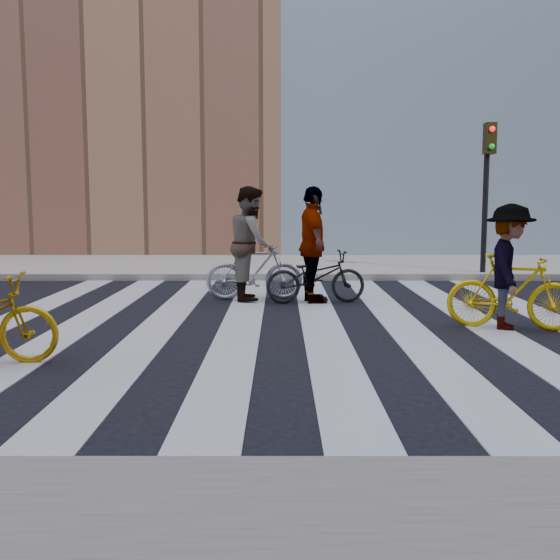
{
  "coord_description": "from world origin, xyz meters",
  "views": [
    {
      "loc": [
        -0.01,
        -8.79,
        1.67
      ],
      "look_at": [
        -0.02,
        0.3,
        0.58
      ],
      "focal_mm": 42.0,
      "sensor_mm": 36.0,
      "label": 1
    }
  ],
  "objects_px": {
    "bike_silver_mid": "(254,271)",
    "rider_rear": "(313,245)",
    "rider_right": "(509,267)",
    "traffic_signal": "(487,173)",
    "bike_dark_rear": "(316,277)",
    "rider_mid": "(251,244)",
    "bike_yellow_right": "(512,292)"
  },
  "relations": [
    {
      "from": "traffic_signal",
      "to": "rider_right",
      "type": "distance_m",
      "value": 5.97
    },
    {
      "from": "bike_silver_mid",
      "to": "rider_right",
      "type": "distance_m",
      "value": 4.34
    },
    {
      "from": "rider_mid",
      "to": "bike_dark_rear",
      "type": "bearing_deg",
      "value": -111.93
    },
    {
      "from": "bike_dark_rear",
      "to": "rider_mid",
      "type": "distance_m",
      "value": 1.25
    },
    {
      "from": "bike_dark_rear",
      "to": "rider_rear",
      "type": "height_order",
      "value": "rider_rear"
    },
    {
      "from": "rider_right",
      "to": "bike_silver_mid",
      "type": "bearing_deg",
      "value": 70.51
    },
    {
      "from": "bike_yellow_right",
      "to": "bike_dark_rear",
      "type": "xyz_separation_m",
      "value": [
        -2.46,
        2.26,
        -0.06
      ]
    },
    {
      "from": "bike_dark_rear",
      "to": "rider_right",
      "type": "distance_m",
      "value": 3.33
    },
    {
      "from": "rider_mid",
      "to": "rider_rear",
      "type": "relative_size",
      "value": 1.0
    },
    {
      "from": "bike_dark_rear",
      "to": "rider_rear",
      "type": "bearing_deg",
      "value": 80.85
    },
    {
      "from": "bike_silver_mid",
      "to": "rider_right",
      "type": "bearing_deg",
      "value": -130.97
    },
    {
      "from": "rider_mid",
      "to": "rider_right",
      "type": "bearing_deg",
      "value": -130.57
    },
    {
      "from": "rider_right",
      "to": "bike_yellow_right",
      "type": "bearing_deg",
      "value": -72.15
    },
    {
      "from": "bike_dark_rear",
      "to": "rider_right",
      "type": "height_order",
      "value": "rider_right"
    },
    {
      "from": "rider_right",
      "to": "traffic_signal",
      "type": "bearing_deg",
      "value": 3.61
    },
    {
      "from": "bike_yellow_right",
      "to": "rider_right",
      "type": "bearing_deg",
      "value": 107.85
    },
    {
      "from": "bike_dark_rear",
      "to": "rider_rear",
      "type": "distance_m",
      "value": 0.53
    },
    {
      "from": "rider_right",
      "to": "rider_rear",
      "type": "height_order",
      "value": "rider_rear"
    },
    {
      "from": "rider_rear",
      "to": "rider_right",
      "type": "bearing_deg",
      "value": -141.81
    },
    {
      "from": "traffic_signal",
      "to": "rider_mid",
      "type": "xyz_separation_m",
      "value": [
        -4.91,
        -2.99,
        -1.31
      ]
    },
    {
      "from": "bike_dark_rear",
      "to": "rider_rear",
      "type": "relative_size",
      "value": 0.86
    },
    {
      "from": "rider_rear",
      "to": "rider_mid",
      "type": "bearing_deg",
      "value": 61.73
    },
    {
      "from": "bike_dark_rear",
      "to": "traffic_signal",
      "type": "bearing_deg",
      "value": -58.04
    },
    {
      "from": "bike_yellow_right",
      "to": "rider_rear",
      "type": "xyz_separation_m",
      "value": [
        -2.51,
        2.26,
        0.46
      ]
    },
    {
      "from": "bike_dark_rear",
      "to": "rider_mid",
      "type": "height_order",
      "value": "rider_mid"
    },
    {
      "from": "rider_mid",
      "to": "rider_rear",
      "type": "height_order",
      "value": "rider_mid"
    },
    {
      "from": "traffic_signal",
      "to": "rider_mid",
      "type": "distance_m",
      "value": 5.89
    },
    {
      "from": "bike_yellow_right",
      "to": "rider_mid",
      "type": "xyz_separation_m",
      "value": [
        -3.54,
        2.62,
        0.47
      ]
    },
    {
      "from": "rider_mid",
      "to": "rider_right",
      "type": "relative_size",
      "value": 1.17
    },
    {
      "from": "traffic_signal",
      "to": "rider_mid",
      "type": "height_order",
      "value": "traffic_signal"
    },
    {
      "from": "rider_rear",
      "to": "traffic_signal",
      "type": "bearing_deg",
      "value": -58.4
    },
    {
      "from": "bike_silver_mid",
      "to": "rider_rear",
      "type": "xyz_separation_m",
      "value": [
        0.98,
        -0.36,
        0.47
      ]
    }
  ]
}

